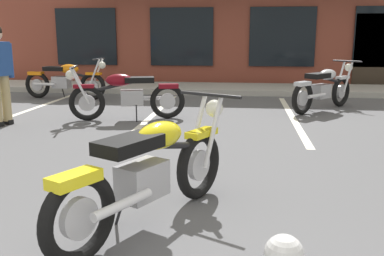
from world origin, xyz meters
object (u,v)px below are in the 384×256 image
(motorcycle_orange_scrambler, at_px, (324,88))
(helmet_on_pavement, at_px, (284,254))
(motorcycle_foreground_classic, at_px, (151,169))
(motorcycle_red_sportbike, at_px, (65,80))
(motorcycle_green_cafe_racer, at_px, (126,94))

(motorcycle_orange_scrambler, distance_m, helmet_on_pavement, 6.49)
(helmet_on_pavement, bearing_deg, motorcycle_foreground_classic, 148.01)
(motorcycle_foreground_classic, distance_m, motorcycle_red_sportbike, 7.49)
(motorcycle_red_sportbike, bearing_deg, motorcycle_orange_scrambler, -8.68)
(motorcycle_foreground_classic, distance_m, motorcycle_orange_scrambler, 6.18)
(motorcycle_green_cafe_racer, distance_m, motorcycle_orange_scrambler, 3.98)
(motorcycle_foreground_classic, bearing_deg, motorcycle_orange_scrambler, 67.82)
(motorcycle_green_cafe_racer, relative_size, motorcycle_orange_scrambler, 1.20)
(motorcycle_red_sportbike, height_order, helmet_on_pavement, motorcycle_red_sportbike)
(motorcycle_foreground_classic, xyz_separation_m, helmet_on_pavement, (1.00, -0.62, -0.33))
(motorcycle_green_cafe_racer, bearing_deg, motorcycle_foreground_classic, -72.12)
(motorcycle_foreground_classic, xyz_separation_m, motorcycle_orange_scrambler, (2.33, 5.72, 0.00))
(motorcycle_orange_scrambler, bearing_deg, motorcycle_foreground_classic, -112.18)
(motorcycle_foreground_classic, distance_m, helmet_on_pavement, 1.23)
(motorcycle_foreground_classic, height_order, motorcycle_green_cafe_racer, same)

